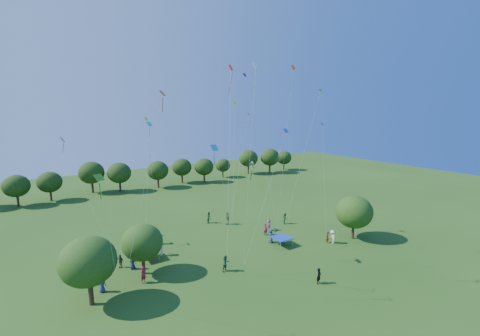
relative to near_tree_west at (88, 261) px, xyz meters
name	(u,v)px	position (x,y,z in m)	size (l,w,h in m)	color
ground	(337,332)	(15.59, -14.50, -4.14)	(160.00, 160.00, 0.00)	#2B5218
near_tree_west	(88,261)	(0.00, 0.00, 0.00)	(4.89, 4.89, 6.35)	#422B19
near_tree_north	(142,242)	(5.57, 2.96, -0.61)	(4.29, 4.29, 5.47)	#422B19
near_tree_east	(354,212)	(32.23, -3.05, -0.40)	(4.87, 4.87, 5.94)	#422B19
treeline	(129,172)	(13.86, 40.92, -0.05)	(88.01, 8.77, 6.77)	#422B19
tent_red_stripe	(148,251)	(7.00, 6.04, -3.10)	(2.20, 2.20, 1.10)	#F1491C
tent_blue	(281,238)	(22.61, 0.49, -3.10)	(2.20, 2.20, 1.10)	#183B9F
man_in_black	(319,276)	(19.72, -8.66, -3.31)	(0.62, 0.40, 1.66)	black
crowd_person_0	(271,236)	(22.01, 1.97, -3.23)	(0.90, 0.49, 1.82)	navy
crowd_person_1	(143,275)	(5.00, 1.10, -3.26)	(0.66, 0.42, 1.76)	maroon
crowd_person_2	(226,263)	(13.18, -1.39, -3.22)	(0.91, 0.49, 1.84)	#275D35
crowd_person_3	(161,248)	(8.64, 6.14, -3.22)	(1.21, 0.54, 1.85)	beige
crowd_person_4	(228,218)	(20.78, 10.92, -3.18)	(1.12, 0.51, 1.91)	#3B342F
crowd_person_5	(269,225)	(24.53, 5.52, -3.30)	(1.56, 0.56, 1.67)	#A25EA1
crowd_person_6	(102,285)	(1.20, 1.59, -3.38)	(0.75, 0.41, 1.53)	navy
crowd_person_7	(327,237)	(28.16, -2.20, -3.34)	(0.59, 0.38, 1.59)	maroon
crowd_person_8	(209,218)	(18.71, 12.99, -3.27)	(0.85, 0.46, 1.73)	#29602C
crowd_person_9	(332,237)	(28.59, -2.69, -3.25)	(1.17, 0.52, 1.79)	beige
crowd_person_10	(120,261)	(3.81, 5.70, -3.37)	(0.90, 0.41, 1.53)	#3B342F
crowd_person_11	(157,237)	(9.37, 9.64, -3.21)	(1.74, 0.62, 1.87)	#8E5593
crowd_person_12	(133,263)	(4.86, 4.60, -3.38)	(0.75, 0.41, 1.52)	navy
crowd_person_13	(266,229)	(23.06, 4.42, -3.29)	(0.64, 0.41, 1.71)	maroon
crowd_person_14	(285,218)	(28.31, 6.31, -3.29)	(0.84, 0.45, 1.69)	#2E5F29
pirate_kite	(252,166)	(16.67, -1.28, 7.09)	(3.48, 1.15, 10.60)	black
red_high_kite	(230,97)	(18.36, 5.99, 14.71)	(6.96, 10.31, 21.66)	red
small_kite_0	(69,156)	(0.51, 14.04, 7.61)	(3.48, 7.99, 12.67)	red
small_kite_1	(153,141)	(5.28, -3.22, 10.56)	(3.91, 2.55, 17.44)	#D7650B
small_kite_2	(150,160)	(8.06, 6.74, 7.41)	(0.94, 0.50, 15.10)	#C6FB16
small_kite_3	(309,133)	(29.72, 3.34, 9.87)	(3.18, 3.07, 18.75)	green
small_kite_4	(276,163)	(17.58, -4.16, 7.73)	(4.69, 1.20, 14.05)	blue
small_kite_5	(256,126)	(19.87, 2.58, 11.17)	(5.42, 0.78, 20.13)	#60178B
small_kite_6	(253,117)	(14.20, -4.74, 12.47)	(0.63, 2.58, 20.03)	white
small_kite_7	(149,141)	(9.73, 12.28, 9.13)	(2.91, 4.40, 14.39)	#0DC5CA
small_kite_8	(244,140)	(23.51, 10.57, 8.62)	(3.56, 0.59, 15.53)	red
small_kite_9	(288,117)	(21.95, -0.94, 12.30)	(2.39, 4.98, 20.68)	#FF2C0D
small_kite_10	(234,135)	(23.66, 13.51, 9.25)	(3.27, 4.29, 17.20)	#D1FB16
small_kite_11	(103,202)	(0.76, -5.17, 6.57)	(1.87, 4.31, 11.55)	#307F17
small_kite_12	(220,170)	(10.85, -4.36, 7.75)	(4.37, 1.44, 12.92)	#1386C0
small_kite_13	(323,161)	(26.00, -2.90, 6.98)	(1.33, 0.72, 14.42)	#851891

